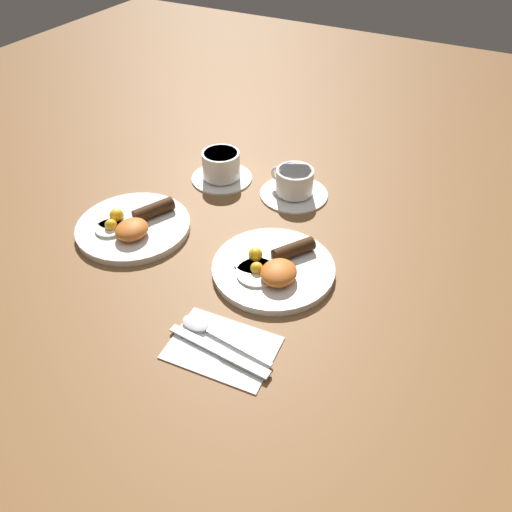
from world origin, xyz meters
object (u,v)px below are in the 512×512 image
(breakfast_plate_near, at_px, (274,268))
(teacup_far, at_px, (221,167))
(breakfast_plate_far, at_px, (133,226))
(spoon, at_px, (204,328))
(knife, at_px, (224,354))
(teacup_near, at_px, (294,185))

(breakfast_plate_near, height_order, teacup_far, teacup_far)
(breakfast_plate_far, height_order, spoon, breakfast_plate_far)
(breakfast_plate_far, relative_size, knife, 1.26)
(breakfast_plate_far, distance_m, teacup_near, 0.37)
(knife, bearing_deg, teacup_far, -55.28)
(breakfast_plate_near, xyz_separation_m, breakfast_plate_far, (-0.02, 0.32, -0.00))
(teacup_near, distance_m, spoon, 0.45)
(breakfast_plate_far, bearing_deg, teacup_near, -40.56)
(teacup_far, bearing_deg, knife, -148.64)
(breakfast_plate_near, height_order, knife, breakfast_plate_near)
(teacup_near, height_order, teacup_far, teacup_far)
(breakfast_plate_near, xyz_separation_m, teacup_near, (0.26, 0.08, 0.01))
(spoon, bearing_deg, knife, 158.63)
(breakfast_plate_near, height_order, spoon, breakfast_plate_near)
(breakfast_plate_far, distance_m, knife, 0.39)
(teacup_far, bearing_deg, spoon, -152.58)
(teacup_near, distance_m, teacup_far, 0.18)
(knife, bearing_deg, breakfast_plate_far, -26.57)
(breakfast_plate_near, relative_size, teacup_near, 1.49)
(breakfast_plate_far, xyz_separation_m, teacup_far, (0.26, -0.06, 0.02))
(breakfast_plate_far, xyz_separation_m, knife, (-0.19, -0.34, -0.01))
(breakfast_plate_near, relative_size, knife, 1.24)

